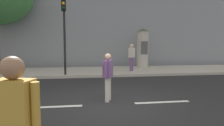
% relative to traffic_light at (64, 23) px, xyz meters
% --- Properties ---
extents(ground_plane, '(80.00, 80.00, 0.00)m').
position_rel_traffic_light_xyz_m(ground_plane, '(1.72, -5.24, -2.95)').
color(ground_plane, '#232326').
extents(sidewalk_curb, '(36.00, 4.00, 0.15)m').
position_rel_traffic_light_xyz_m(sidewalk_curb, '(1.72, 1.76, -2.88)').
color(sidewalk_curb, '#B2ADA3').
rests_on(sidewalk_curb, ground_plane).
extents(lane_markings, '(25.80, 0.16, 0.01)m').
position_rel_traffic_light_xyz_m(lane_markings, '(1.72, -5.24, -2.95)').
color(lane_markings, silver).
rests_on(lane_markings, ground_plane).
extents(building_backdrop, '(36.00, 5.00, 10.71)m').
position_rel_traffic_light_xyz_m(building_backdrop, '(1.72, 6.76, 2.41)').
color(building_backdrop, gray).
rests_on(building_backdrop, ground_plane).
extents(traffic_light, '(0.24, 0.45, 4.15)m').
position_rel_traffic_light_xyz_m(traffic_light, '(0.00, 0.00, 0.00)').
color(traffic_light, black).
rests_on(traffic_light, sidewalk_curb).
extents(poster_column, '(0.88, 0.88, 2.74)m').
position_rel_traffic_light_xyz_m(poster_column, '(5.19, 2.86, -1.41)').
color(poster_column, '#B2ADA3').
rests_on(poster_column, sidewalk_curb).
extents(pedestrian_in_dark_shirt, '(0.55, 0.47, 1.75)m').
position_rel_traffic_light_xyz_m(pedestrian_in_dark_shirt, '(0.23, -9.18, -1.91)').
color(pedestrian_in_dark_shirt, black).
rests_on(pedestrian_in_dark_shirt, ground_plane).
extents(pedestrian_with_backpack, '(0.39, 0.59, 1.55)m').
position_rel_traffic_light_xyz_m(pedestrian_with_backpack, '(1.74, -4.84, -2.05)').
color(pedestrian_with_backpack, silver).
rests_on(pedestrian_with_backpack, ground_plane).
extents(pedestrian_tallest, '(0.46, 0.49, 1.67)m').
position_rel_traffic_light_xyz_m(pedestrian_tallest, '(3.94, 1.04, -1.82)').
color(pedestrian_tallest, '#724C84').
rests_on(pedestrian_tallest, sidewalk_curb).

